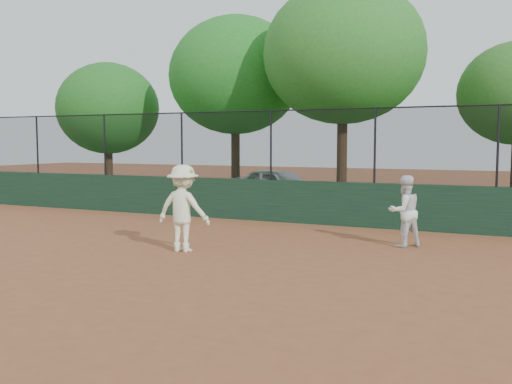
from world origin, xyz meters
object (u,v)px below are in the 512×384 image
at_px(player_main, 183,208).
at_px(tree_0, 108,109).
at_px(tree_1, 235,76).
at_px(parked_car, 279,187).
at_px(tree_2, 343,54).
at_px(player_second, 404,211).

height_order(player_main, tree_0, tree_0).
bearing_deg(tree_0, player_main, -44.89).
xyz_separation_m(tree_0, tree_1, (6.43, 0.11, 1.18)).
height_order(parked_car, tree_2, tree_2).
relative_size(player_main, tree_1, 0.25).
distance_m(player_main, tree_0, 15.38).
height_order(tree_0, tree_1, tree_1).
xyz_separation_m(player_second, tree_2, (-3.46, 6.91, 4.56)).
bearing_deg(player_main, tree_1, 111.64).
bearing_deg(tree_1, player_second, -44.67).
relative_size(player_second, tree_1, 0.21).
bearing_deg(tree_0, player_second, -28.87).
xyz_separation_m(player_second, player_main, (-4.09, -2.51, 0.13)).
xyz_separation_m(player_second, tree_1, (-8.36, 8.26, 4.19)).
height_order(player_second, tree_0, tree_0).
bearing_deg(tree_2, parked_car, -162.29).
bearing_deg(player_second, tree_1, -88.45).
xyz_separation_m(player_main, tree_2, (0.62, 9.42, 4.43)).
bearing_deg(tree_2, tree_0, 173.75).
bearing_deg(tree_1, tree_0, -179.02).
distance_m(player_main, tree_2, 10.43).
bearing_deg(player_second, player_main, -12.22).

